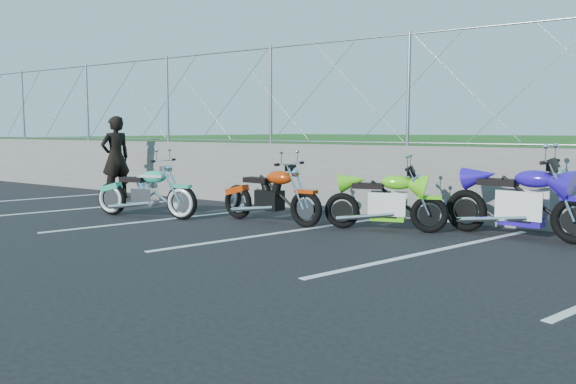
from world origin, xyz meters
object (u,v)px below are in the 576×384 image
Objects in this scene: naked_orange at (272,197)px; sportbike_blue at (520,204)px; cruiser_turquoise at (147,194)px; sportbike_green at (386,203)px; person_standing at (116,157)px.

sportbike_blue reaches higher than naked_orange.
cruiser_turquoise reaches higher than sportbike_green.
naked_orange is 1.96m from sportbike_green.
sportbike_blue is 1.17× the size of person_standing.
sportbike_green is (1.91, 0.42, -0.01)m from naked_orange.
cruiser_turquoise is 0.94× the size of sportbike_blue.
cruiser_turquoise is 3.22m from person_standing.
sportbike_green is at bearing 3.51° from cruiser_turquoise.
sportbike_blue is at bearing 0.39° from sportbike_green.
person_standing reaches higher than sportbike_green.
naked_orange reaches higher than sportbike_green.
person_standing is (-5.00, 0.83, 0.50)m from naked_orange.
person_standing is (-6.91, 0.41, 0.51)m from sportbike_green.
sportbike_blue is (6.02, 1.71, 0.07)m from cruiser_turquoise.
naked_orange is at bearing 6.11° from cruiser_turquoise.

